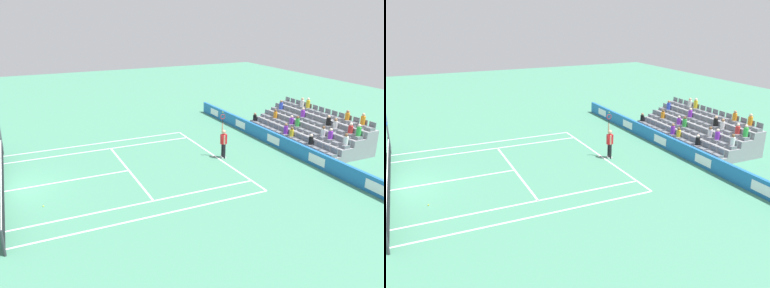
# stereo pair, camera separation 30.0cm
# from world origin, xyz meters

# --- Properties ---
(ground_plane) EXTENTS (80.00, 80.00, 0.00)m
(ground_plane) POSITION_xyz_m (0.00, 0.00, 0.00)
(ground_plane) COLOR #47896B
(line_baseline) EXTENTS (10.97, 0.10, 0.01)m
(line_baseline) POSITION_xyz_m (0.00, -11.89, 0.00)
(line_baseline) COLOR white
(line_baseline) RESTS_ON ground
(line_service) EXTENTS (8.23, 0.10, 0.01)m
(line_service) POSITION_xyz_m (0.00, -6.40, 0.00)
(line_service) COLOR white
(line_service) RESTS_ON ground
(line_centre_service) EXTENTS (0.10, 6.40, 0.01)m
(line_centre_service) POSITION_xyz_m (0.00, -3.20, 0.00)
(line_centre_service) COLOR white
(line_centre_service) RESTS_ON ground
(line_singles_sideline_left) EXTENTS (0.10, 11.89, 0.01)m
(line_singles_sideline_left) POSITION_xyz_m (4.12, -5.95, 0.00)
(line_singles_sideline_left) COLOR white
(line_singles_sideline_left) RESTS_ON ground
(line_singles_sideline_right) EXTENTS (0.10, 11.89, 0.01)m
(line_singles_sideline_right) POSITION_xyz_m (-4.12, -5.95, 0.00)
(line_singles_sideline_right) COLOR white
(line_singles_sideline_right) RESTS_ON ground
(line_doubles_sideline_left) EXTENTS (0.10, 11.89, 0.01)m
(line_doubles_sideline_left) POSITION_xyz_m (5.49, -5.95, 0.00)
(line_doubles_sideline_left) COLOR white
(line_doubles_sideline_left) RESTS_ON ground
(line_doubles_sideline_right) EXTENTS (0.10, 11.89, 0.01)m
(line_doubles_sideline_right) POSITION_xyz_m (-5.49, -5.95, 0.00)
(line_doubles_sideline_right) COLOR white
(line_doubles_sideline_right) RESTS_ON ground
(line_centre_mark) EXTENTS (0.10, 0.20, 0.01)m
(line_centre_mark) POSITION_xyz_m (0.00, -11.79, 0.00)
(line_centre_mark) COLOR white
(line_centre_mark) RESTS_ON ground
(sponsor_barrier) EXTENTS (20.54, 0.22, 0.90)m
(sponsor_barrier) POSITION_xyz_m (0.00, -16.40, 0.45)
(sponsor_barrier) COLOR #1E66AD
(sponsor_barrier) RESTS_ON ground
(tennis_net) EXTENTS (11.97, 0.10, 1.07)m
(tennis_net) POSITION_xyz_m (0.00, 0.00, 0.49)
(tennis_net) COLOR #33383D
(tennis_net) RESTS_ON ground
(tennis_player) EXTENTS (0.52, 0.38, 2.85)m
(tennis_player) POSITION_xyz_m (-0.48, -12.22, 0.99)
(tennis_player) COLOR black
(tennis_player) RESTS_ON ground
(stadium_stand) EXTENTS (8.68, 3.80, 2.61)m
(stadium_stand) POSITION_xyz_m (-0.01, -19.33, 0.69)
(stadium_stand) COLOR gray
(stadium_stand) RESTS_ON ground
(loose_tennis_ball) EXTENTS (0.07, 0.07, 0.07)m
(loose_tennis_ball) POSITION_xyz_m (-2.51, -1.63, 0.03)
(loose_tennis_ball) COLOR #D1E533
(loose_tennis_ball) RESTS_ON ground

